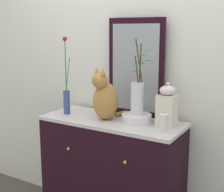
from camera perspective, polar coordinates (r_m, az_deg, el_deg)
name	(u,v)px	position (r m, az deg, el deg)	size (l,w,h in m)	color
wall_back	(131,67)	(2.61, 3.39, 5.16)	(4.40, 0.08, 2.60)	silver
sideboard	(112,177)	(2.59, 0.00, -14.13)	(1.09, 0.46, 0.93)	black
mirror_leaning	(136,68)	(2.48, 4.21, 5.01)	(0.46, 0.03, 0.75)	black
cat_sitting	(105,98)	(2.39, -1.24, -0.37)	(0.22, 0.39, 0.40)	#B07D3D
vase_slim_green	(66,95)	(2.57, -8.06, 0.11)	(0.07, 0.05, 0.61)	#364B8B
bowl_porcelain	(137,118)	(2.36, 4.40, -3.93)	(0.22, 0.22, 0.06)	white
vase_glass_clear	(137,96)	(2.32, 4.51, 0.02)	(0.17, 0.14, 0.54)	silver
jar_lidded_porcelain	(167,106)	(2.27, 9.71, -1.84)	(0.12, 0.12, 0.31)	silver
candle_pillar	(164,123)	(2.14, 9.19, -4.76)	(0.05, 0.05, 0.13)	silver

